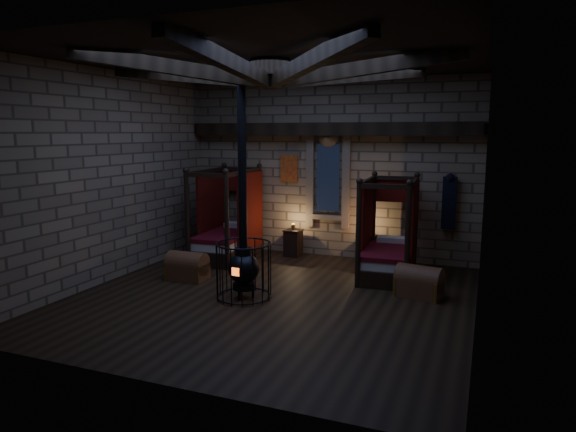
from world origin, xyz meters
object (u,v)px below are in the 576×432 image
(trunk_left, at_px, (187,267))
(trunk_right, at_px, (419,283))
(stove, at_px, (244,265))
(bed_left, at_px, (228,236))
(bed_right, at_px, (388,252))

(trunk_left, distance_m, trunk_right, 4.60)
(trunk_right, bearing_deg, stove, -146.17)
(trunk_right, bearing_deg, bed_left, 174.40)
(bed_right, relative_size, trunk_left, 2.52)
(bed_left, bearing_deg, stove, -59.55)
(trunk_left, distance_m, stove, 1.79)
(bed_left, relative_size, stove, 0.52)
(trunk_right, height_order, stove, stove)
(bed_left, height_order, stove, stove)
(trunk_right, relative_size, stove, 0.22)
(trunk_left, bearing_deg, bed_right, 23.97)
(bed_left, relative_size, trunk_left, 2.63)
(bed_left, bearing_deg, bed_right, -5.83)
(bed_right, xyz_separation_m, stove, (-2.16, -2.42, 0.12))
(trunk_left, relative_size, stove, 0.20)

